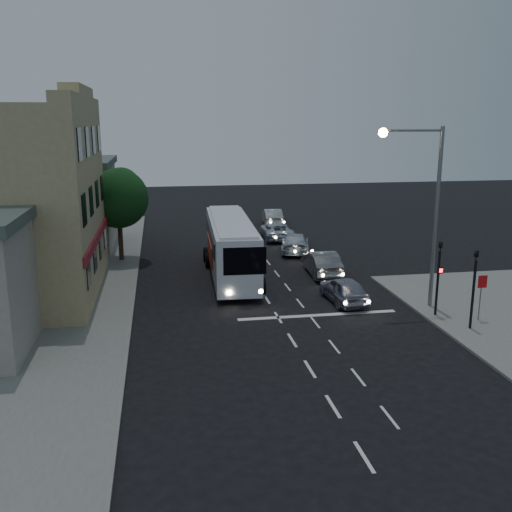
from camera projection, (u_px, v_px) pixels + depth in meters
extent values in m
plane|color=black|center=(287.00, 332.00, 25.90)|extent=(120.00, 120.00, 0.00)
cube|color=slate|center=(25.00, 294.00, 31.43)|extent=(12.00, 50.00, 0.12)
cube|color=silver|center=(364.00, 457.00, 16.31)|extent=(0.12, 1.60, 0.01)
cube|color=silver|center=(333.00, 406.00, 19.19)|extent=(0.12, 1.60, 0.01)
cube|color=silver|center=(310.00, 369.00, 22.06)|extent=(0.12, 1.60, 0.01)
cube|color=silver|center=(292.00, 340.00, 24.94)|extent=(0.12, 1.60, 0.01)
cube|color=silver|center=(278.00, 317.00, 27.82)|extent=(0.12, 1.60, 0.01)
cube|color=silver|center=(267.00, 299.00, 30.69)|extent=(0.12, 1.60, 0.01)
cube|color=silver|center=(257.00, 284.00, 33.57)|extent=(0.12, 1.60, 0.01)
cube|color=silver|center=(249.00, 271.00, 36.44)|extent=(0.12, 1.60, 0.01)
cube|color=silver|center=(243.00, 260.00, 39.32)|extent=(0.12, 1.60, 0.01)
cube|color=silver|center=(237.00, 250.00, 42.20)|extent=(0.12, 1.60, 0.01)
cube|color=silver|center=(390.00, 417.00, 18.49)|extent=(0.10, 1.50, 0.01)
cube|color=silver|center=(358.00, 377.00, 21.37)|extent=(0.10, 1.50, 0.01)
cube|color=silver|center=(334.00, 347.00, 24.24)|extent=(0.10, 1.50, 0.01)
cube|color=silver|center=(315.00, 323.00, 27.12)|extent=(0.10, 1.50, 0.01)
cube|color=silver|center=(300.00, 303.00, 29.99)|extent=(0.10, 1.50, 0.01)
cube|color=silver|center=(288.00, 287.00, 32.87)|extent=(0.10, 1.50, 0.01)
cube|color=silver|center=(277.00, 274.00, 35.75)|extent=(0.10, 1.50, 0.01)
cube|color=silver|center=(268.00, 262.00, 38.62)|extent=(0.10, 1.50, 0.01)
cube|color=silver|center=(260.00, 252.00, 41.50)|extent=(0.10, 1.50, 0.01)
cube|color=silver|center=(253.00, 244.00, 44.38)|extent=(0.10, 1.50, 0.01)
cube|color=silver|center=(318.00, 315.00, 28.14)|extent=(8.00, 0.35, 0.01)
cube|color=white|center=(231.00, 246.00, 34.79)|extent=(2.91, 11.70, 3.10)
cube|color=white|center=(231.00, 221.00, 34.42)|extent=(2.51, 11.30, 0.17)
cube|color=black|center=(245.00, 261.00, 29.16)|extent=(2.23, 0.21, 1.45)
cube|color=black|center=(249.00, 234.00, 35.31)|extent=(0.45, 9.67, 0.87)
cube|color=black|center=(210.00, 235.00, 34.91)|extent=(0.45, 9.67, 0.87)
cube|color=red|center=(248.00, 249.00, 36.02)|extent=(0.26, 5.32, 1.35)
cube|color=red|center=(209.00, 250.00, 35.62)|extent=(0.26, 5.32, 1.35)
cylinder|color=black|center=(218.00, 288.00, 31.02)|extent=(0.38, 0.98, 0.97)
cylinder|color=black|center=(262.00, 286.00, 31.42)|extent=(0.38, 0.98, 0.97)
cylinder|color=black|center=(208.00, 260.00, 37.24)|extent=(0.38, 0.98, 0.97)
cylinder|color=black|center=(245.00, 259.00, 37.63)|extent=(0.38, 0.98, 0.97)
cylinder|color=black|center=(206.00, 254.00, 38.81)|extent=(0.38, 0.98, 0.97)
cylinder|color=black|center=(241.00, 253.00, 39.21)|extent=(0.38, 0.98, 0.97)
cylinder|color=#FFF2CC|center=(229.00, 293.00, 29.34)|extent=(0.25, 0.06, 0.25)
cylinder|color=#FFF2CC|center=(261.00, 291.00, 29.61)|extent=(0.25, 0.06, 0.25)
imported|color=#908FA1|center=(344.00, 290.00, 30.02)|extent=(1.88, 4.13, 1.37)
imported|color=gray|center=(322.00, 263.00, 35.32)|extent=(1.84, 4.73, 1.54)
imported|color=silver|center=(295.00, 243.00, 41.42)|extent=(3.04, 5.13, 1.39)
imported|color=silver|center=(277.00, 231.00, 46.02)|extent=(2.49, 5.02, 1.37)
imported|color=#BEBEBE|center=(272.00, 217.00, 52.23)|extent=(1.97, 4.64, 1.49)
cylinder|color=black|center=(438.00, 283.00, 27.51)|extent=(0.12, 0.12, 3.20)
imported|color=black|center=(441.00, 242.00, 27.03)|extent=(0.15, 0.18, 0.90)
cube|color=black|center=(440.00, 270.00, 27.17)|extent=(0.25, 0.12, 0.30)
cube|color=#FF0C0C|center=(441.00, 271.00, 27.11)|extent=(0.16, 0.02, 0.18)
cylinder|color=black|center=(473.00, 295.00, 25.70)|extent=(0.12, 0.12, 3.20)
imported|color=black|center=(477.00, 250.00, 25.23)|extent=(0.18, 0.15, 0.90)
cylinder|color=slate|center=(480.00, 300.00, 26.97)|extent=(0.06, 0.06, 2.00)
cube|color=red|center=(483.00, 282.00, 26.69)|extent=(0.45, 0.03, 0.60)
cylinder|color=slate|center=(436.00, 219.00, 28.24)|extent=(0.20, 0.20, 9.00)
cylinder|color=slate|center=(413.00, 130.00, 27.00)|extent=(3.00, 0.12, 0.12)
sphere|color=#FFBF59|center=(383.00, 133.00, 26.77)|extent=(0.44, 0.44, 0.44)
cube|color=#9B8B65|center=(77.00, 101.00, 29.61)|extent=(1.00, 12.00, 0.50)
cube|color=#9B8B65|center=(77.00, 91.00, 29.49)|extent=(1.00, 6.00, 0.50)
cube|color=maroon|center=(97.00, 237.00, 31.38)|extent=(0.15, 12.00, 0.50)
cube|color=black|center=(89.00, 272.00, 27.25)|extent=(0.06, 1.30, 1.50)
cube|color=black|center=(95.00, 257.00, 30.12)|extent=(0.06, 1.30, 1.50)
cube|color=black|center=(100.00, 245.00, 33.00)|extent=(0.06, 1.30, 1.50)
cube|color=black|center=(105.00, 235.00, 35.88)|extent=(0.06, 1.30, 1.50)
cube|color=black|center=(84.00, 210.00, 26.55)|extent=(0.06, 1.30, 1.50)
cube|color=black|center=(91.00, 201.00, 29.43)|extent=(0.06, 1.30, 1.50)
cube|color=black|center=(97.00, 194.00, 32.30)|extent=(0.06, 1.30, 1.50)
cube|color=black|center=(102.00, 188.00, 35.18)|extent=(0.06, 1.30, 1.50)
cube|color=black|center=(79.00, 144.00, 25.85)|extent=(0.06, 1.30, 1.50)
cube|color=black|center=(87.00, 142.00, 28.73)|extent=(0.06, 1.30, 1.50)
cube|color=black|center=(93.00, 140.00, 31.61)|extent=(0.06, 1.30, 1.50)
cube|color=black|center=(99.00, 138.00, 34.48)|extent=(0.06, 1.30, 1.50)
cube|color=gray|center=(50.00, 207.00, 42.14)|extent=(9.00, 9.00, 6.00)
cube|color=#47544E|center=(46.00, 163.00, 41.39)|extent=(9.40, 9.40, 0.50)
cylinder|color=black|center=(121.00, 239.00, 38.59)|extent=(0.32, 0.32, 2.80)
sphere|color=#10390D|center=(118.00, 198.00, 37.94)|extent=(4.00, 4.00, 4.00)
sphere|color=#163F1E|center=(121.00, 187.00, 38.38)|extent=(2.60, 2.60, 2.60)
sphere|color=#10390D|center=(113.00, 193.00, 37.22)|extent=(2.40, 2.40, 2.40)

